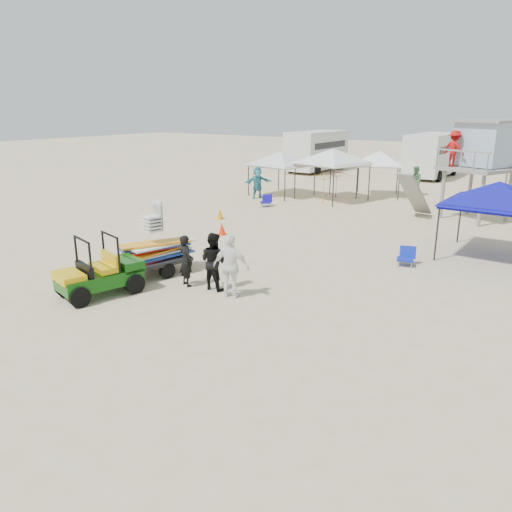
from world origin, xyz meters
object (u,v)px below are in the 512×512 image
Objects in this scene: surf_trailer at (157,248)px; man_left at (186,261)px; utility_cart at (97,269)px; canopy_blue at (499,185)px; lifeguard_tower at (480,148)px.

surf_trailer is 1.55m from man_left.
canopy_blue is at bearing 50.78° from utility_cart.
utility_cart is 2.54m from man_left.
surf_trailer is (0.00, 2.33, 0.06)m from utility_cart.
man_left is at bearing -129.79° from canopy_blue.
surf_trailer reaches higher than utility_cart.
utility_cart is 1.57× the size of man_left.
surf_trailer is at bearing -136.45° from canopy_blue.
canopy_blue is at bearing 43.55° from surf_trailer.
canopy_blue reaches higher than surf_trailer.
lifeguard_tower reaches higher than utility_cart.
utility_cart is 0.98× the size of surf_trailer.
lifeguard_tower is at bearing 107.46° from canopy_blue.
utility_cart is 18.18m from lifeguard_tower.
lifeguard_tower reaches higher than canopy_blue.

